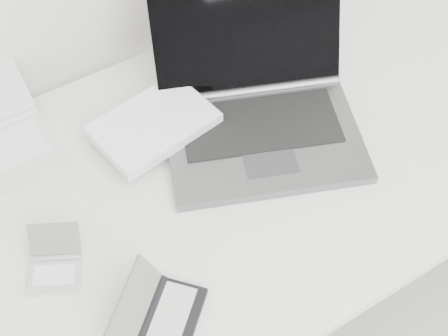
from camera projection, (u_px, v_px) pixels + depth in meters
desk at (226, 179)px, 1.35m from camera, size 1.60×0.80×0.73m
laptop_large at (235, 112)px, 1.34m from camera, size 0.61×0.53×0.26m
pda_silver at (55, 266)px, 1.15m from camera, size 0.14×0.15×0.07m
palmtop_charcoal at (162, 319)px, 1.09m from camera, size 0.20×0.20×0.08m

